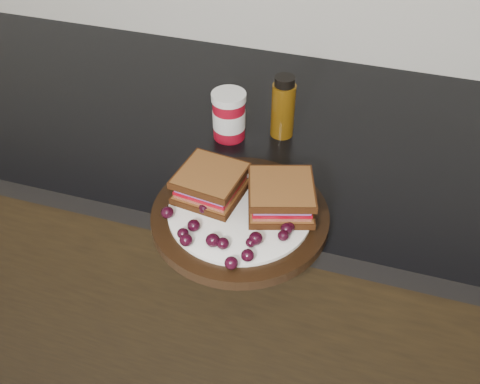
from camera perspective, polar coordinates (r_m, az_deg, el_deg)
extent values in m
cube|color=black|center=(1.38, 2.52, -9.12)|extent=(3.96, 0.58, 0.86)
cube|color=black|center=(1.07, 3.23, 6.31)|extent=(3.98, 0.60, 0.04)
cylinder|color=black|center=(0.84, 0.00, -2.59)|extent=(0.28, 0.28, 0.02)
ellipsoid|color=black|center=(0.82, -7.76, -2.18)|extent=(0.02, 0.02, 0.02)
ellipsoid|color=black|center=(0.80, -4.96, -3.58)|extent=(0.02, 0.02, 0.02)
ellipsoid|color=black|center=(0.79, -6.11, -4.42)|extent=(0.02, 0.02, 0.02)
ellipsoid|color=black|center=(0.78, -5.77, -5.13)|extent=(0.02, 0.02, 0.02)
ellipsoid|color=black|center=(0.77, -2.92, -5.17)|extent=(0.02, 0.02, 0.02)
ellipsoid|color=black|center=(0.77, -1.84, -5.51)|extent=(0.02, 0.02, 0.02)
ellipsoid|color=black|center=(0.75, -0.94, -7.58)|extent=(0.02, 0.02, 0.02)
ellipsoid|color=black|center=(0.76, 0.82, -6.78)|extent=(0.02, 0.02, 0.02)
ellipsoid|color=black|center=(0.77, 1.15, -5.40)|extent=(0.02, 0.02, 0.01)
ellipsoid|color=black|center=(0.78, 1.68, -4.97)|extent=(0.02, 0.02, 0.02)
ellipsoid|color=black|center=(0.78, 4.63, -4.67)|extent=(0.02, 0.02, 0.02)
ellipsoid|color=black|center=(0.79, 5.00, -3.92)|extent=(0.02, 0.02, 0.02)
ellipsoid|color=black|center=(0.80, 5.30, -3.75)|extent=(0.02, 0.02, 0.01)
ellipsoid|color=black|center=(0.83, 6.50, -1.22)|extent=(0.02, 0.02, 0.02)
ellipsoid|color=black|center=(0.84, 5.74, -1.26)|extent=(0.02, 0.02, 0.02)
ellipsoid|color=black|center=(0.84, 2.76, -0.78)|extent=(0.02, 0.02, 0.02)
ellipsoid|color=black|center=(0.88, -2.86, 1.85)|extent=(0.02, 0.02, 0.02)
ellipsoid|color=black|center=(0.86, -3.40, 0.74)|extent=(0.02, 0.02, 0.02)
ellipsoid|color=black|center=(0.86, -5.20, 0.23)|extent=(0.02, 0.02, 0.02)
ellipsoid|color=black|center=(0.85, -5.48, -0.25)|extent=(0.02, 0.02, 0.02)
ellipsoid|color=black|center=(0.83, -3.89, -1.75)|extent=(0.02, 0.02, 0.02)
ellipsoid|color=black|center=(0.85, -2.18, -0.05)|extent=(0.01, 0.01, 0.01)
ellipsoid|color=black|center=(0.86, -3.66, 0.29)|extent=(0.02, 0.02, 0.02)
ellipsoid|color=black|center=(0.86, -5.58, 0.29)|extent=(0.02, 0.02, 0.02)
cylinder|color=maroon|center=(1.00, -1.19, 8.16)|extent=(0.07, 0.07, 0.09)
cylinder|color=#4F3107|center=(1.00, 4.63, 9.07)|extent=(0.05, 0.05, 0.12)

